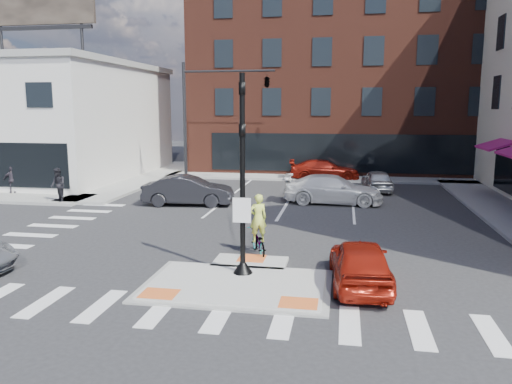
% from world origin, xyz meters
% --- Properties ---
extents(ground, '(120.00, 120.00, 0.00)m').
position_xyz_m(ground, '(0.00, 0.00, 0.00)').
color(ground, '#28282B').
rests_on(ground, ground).
extents(refuge_island, '(5.40, 4.65, 0.13)m').
position_xyz_m(refuge_island, '(0.00, -0.26, 0.05)').
color(refuge_island, gray).
rests_on(refuge_island, ground).
extents(sidewalk_nw, '(23.50, 20.50, 0.15)m').
position_xyz_m(sidewalk_nw, '(-16.76, 15.29, 0.08)').
color(sidewalk_nw, gray).
rests_on(sidewalk_nw, ground).
extents(sidewalk_n, '(26.00, 3.00, 0.15)m').
position_xyz_m(sidewalk_n, '(3.00, 22.00, 0.07)').
color(sidewalk_n, gray).
rests_on(sidewalk_n, ground).
extents(building_nw, '(20.40, 16.40, 14.40)m').
position_xyz_m(building_nw, '(-21.98, 19.98, 4.23)').
color(building_nw, silver).
rests_on(building_nw, ground).
extents(building_n, '(24.40, 18.40, 15.50)m').
position_xyz_m(building_n, '(3.00, 31.99, 7.80)').
color(building_n, '#502319').
rests_on(building_n, ground).
extents(building_far_left, '(10.00, 12.00, 10.00)m').
position_xyz_m(building_far_left, '(-4.00, 52.00, 5.00)').
color(building_far_left, slate).
rests_on(building_far_left, ground).
extents(building_far_right, '(12.00, 12.00, 12.00)m').
position_xyz_m(building_far_right, '(9.00, 54.00, 6.00)').
color(building_far_right, brown).
rests_on(building_far_right, ground).
extents(signal_pole, '(0.60, 0.60, 5.98)m').
position_xyz_m(signal_pole, '(0.00, 0.40, 2.36)').
color(signal_pole, black).
rests_on(signal_pole, refuge_island).
extents(mast_arm_signal, '(6.10, 2.24, 8.00)m').
position_xyz_m(mast_arm_signal, '(-3.47, 18.00, 6.21)').
color(mast_arm_signal, black).
rests_on(mast_arm_signal, ground).
extents(red_sedan, '(1.93, 4.19, 1.39)m').
position_xyz_m(red_sedan, '(3.50, 0.23, 0.70)').
color(red_sedan, '#9C1C0E').
rests_on(red_sedan, ground).
extents(white_pickup, '(5.31, 2.26, 1.53)m').
position_xyz_m(white_pickup, '(2.42, 12.76, 0.76)').
color(white_pickup, silver).
rests_on(white_pickup, ground).
extents(bg_car_dark, '(4.86, 2.12, 1.56)m').
position_xyz_m(bg_car_dark, '(-5.10, 11.00, 0.78)').
color(bg_car_dark, black).
rests_on(bg_car_dark, ground).
extents(bg_car_silver, '(1.97, 4.06, 1.33)m').
position_xyz_m(bg_car_silver, '(5.00, 17.21, 0.67)').
color(bg_car_silver, '#A7AAAE').
rests_on(bg_car_silver, ground).
extents(bg_car_red, '(5.10, 2.44, 1.44)m').
position_xyz_m(bg_car_red, '(1.60, 21.50, 0.72)').
color(bg_car_red, maroon).
rests_on(bg_car_red, ground).
extents(cyclist, '(1.21, 1.80, 2.16)m').
position_xyz_m(cyclist, '(0.06, 2.80, 0.73)').
color(cyclist, '#3F3F44').
rests_on(cyclist, ground).
extents(pedestrian_a, '(1.11, 1.08, 1.80)m').
position_xyz_m(pedestrian_a, '(-12.00, 10.00, 1.05)').
color(pedestrian_a, black).
rests_on(pedestrian_a, sidewalk_nw).
extents(pedestrian_b, '(0.99, 0.78, 1.57)m').
position_xyz_m(pedestrian_b, '(-16.18, 12.00, 0.93)').
color(pedestrian_b, '#322C36').
rests_on(pedestrian_b, sidewalk_nw).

